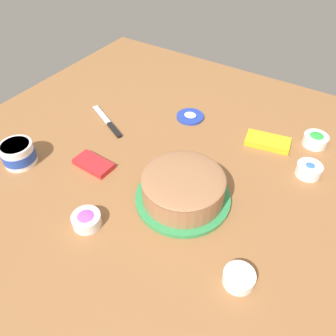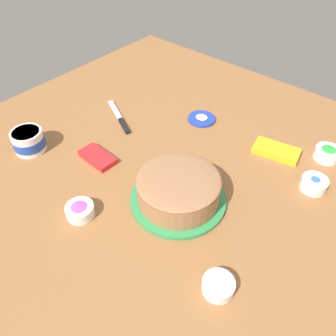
{
  "view_description": "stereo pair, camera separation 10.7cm",
  "coord_description": "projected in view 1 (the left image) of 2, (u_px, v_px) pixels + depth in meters",
  "views": [
    {
      "loc": [
        0.47,
        -0.68,
        0.77
      ],
      "look_at": [
        0.05,
        -0.03,
        0.04
      ],
      "focal_mm": 35.79,
      "sensor_mm": 36.0,
      "label": 1
    },
    {
      "loc": [
        0.55,
        -0.62,
        0.77
      ],
      "look_at": [
        0.05,
        -0.03,
        0.04
      ],
      "focal_mm": 35.79,
      "sensor_mm": 36.0,
      "label": 2
    }
  ],
  "objects": [
    {
      "name": "ground_plane",
      "position": [
        161.0,
        164.0,
        1.13
      ],
      "size": [
        1.54,
        1.54,
        0.0
      ],
      "primitive_type": "plane",
      "color": "#936038"
    },
    {
      "name": "frosted_cake",
      "position": [
        183.0,
        188.0,
        0.99
      ],
      "size": [
        0.29,
        0.29,
        0.1
      ],
      "color": "#339351",
      "rests_on": "ground_plane"
    },
    {
      "name": "frosting_tub",
      "position": [
        18.0,
        153.0,
        1.11
      ],
      "size": [
        0.11,
        0.11,
        0.08
      ],
      "color": "white",
      "rests_on": "ground_plane"
    },
    {
      "name": "frosting_tub_lid",
      "position": [
        190.0,
        116.0,
        1.33
      ],
      "size": [
        0.11,
        0.11,
        0.02
      ],
      "color": "#233DAD",
      "rests_on": "ground_plane"
    },
    {
      "name": "spreading_knife",
      "position": [
        109.0,
        123.0,
        1.29
      ],
      "size": [
        0.22,
        0.12,
        0.01
      ],
      "color": "silver",
      "rests_on": "ground_plane"
    },
    {
      "name": "sprinkle_bowl_orange",
      "position": [
        239.0,
        278.0,
        0.81
      ],
      "size": [
        0.08,
        0.08,
        0.03
      ],
      "color": "white",
      "rests_on": "ground_plane"
    },
    {
      "name": "sprinkle_bowl_rainbow",
      "position": [
        86.0,
        219.0,
        0.94
      ],
      "size": [
        0.08,
        0.08,
        0.04
      ],
      "color": "white",
      "rests_on": "ground_plane"
    },
    {
      "name": "sprinkle_bowl_green",
      "position": [
        315.0,
        139.0,
        1.19
      ],
      "size": [
        0.09,
        0.09,
        0.04
      ],
      "color": "white",
      "rests_on": "ground_plane"
    },
    {
      "name": "sprinkle_bowl_blue",
      "position": [
        309.0,
        169.0,
        1.08
      ],
      "size": [
        0.08,
        0.08,
        0.04
      ],
      "color": "white",
      "rests_on": "ground_plane"
    },
    {
      "name": "candy_box_lower",
      "position": [
        93.0,
        164.0,
        1.12
      ],
      "size": [
        0.14,
        0.08,
        0.02
      ],
      "primitive_type": "cube",
      "rotation": [
        0.0,
        0.0,
        -0.05
      ],
      "color": "red",
      "rests_on": "ground_plane"
    },
    {
      "name": "candy_box_upper",
      "position": [
        268.0,
        142.0,
        1.2
      ],
      "size": [
        0.17,
        0.11,
        0.02
      ],
      "primitive_type": "cube",
      "rotation": [
        0.0,
        0.0,
        0.2
      ],
      "color": "yellow",
      "rests_on": "ground_plane"
    }
  ]
}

